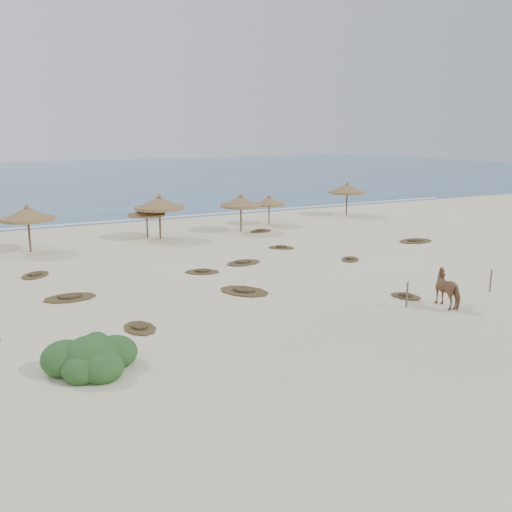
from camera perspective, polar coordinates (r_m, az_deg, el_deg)
The scene contains 24 objects.
ground at distance 26.30m, azimuth 3.41°, elevation -4.21°, with size 160.00×160.00×0.00m, color beige.
ocean at distance 97.72m, azimuth -20.06°, elevation 7.37°, with size 200.00×100.00×0.01m, color navy.
foam_line at distance 49.88m, azimuth -12.18°, elevation 3.55°, with size 70.00×0.60×0.01m, color white.
palapa_1 at distance 38.34m, azimuth -21.88°, elevation 3.87°, with size 3.92×3.92×3.07m.
palapa_2 at distance 40.90m, azimuth -10.90°, elevation 4.38°, with size 2.81×2.81×2.47m.
palapa_3 at distance 40.53m, azimuth -9.65°, elevation 5.18°, with size 4.56×4.56×3.22m.
palapa_4 at distance 46.13m, azimuth 1.32°, elevation 5.48°, with size 2.79×2.79×2.44m.
palapa_5 at distance 42.88m, azimuth -1.53°, elevation 5.41°, with size 3.26×3.26×2.90m.
palapa_6 at distance 51.72m, azimuth 9.10°, elevation 6.62°, with size 3.41×3.41×3.05m.
horse at distance 26.19m, azimuth 18.77°, elevation -3.13°, with size 0.86×1.89×1.60m, color #956644.
fence_post_near at distance 25.58m, azimuth 14.87°, elevation -3.79°, with size 0.09×0.09×1.13m, color brown.
fence_post_far at distance 29.25m, azimuth 22.42°, elevation -2.34°, with size 0.08×0.08×1.08m, color brown.
bush at distance 19.19m, azimuth -16.12°, elevation -9.78°, with size 3.07×2.70×1.37m.
scrub_1 at distance 27.52m, azimuth -18.12°, elevation -3.96°, with size 2.39×1.58×0.16m.
scrub_2 at distance 30.98m, azimuth -5.40°, elevation -1.56°, with size 2.21×1.95×0.16m.
scrub_3 at distance 32.93m, azimuth -1.26°, elevation -0.65°, with size 2.39×1.80×0.16m.
scrub_4 at distance 34.23m, azimuth 9.41°, elevation -0.31°, with size 1.83×1.83×0.16m.
scrub_5 at distance 40.84m, azimuth 15.65°, elevation 1.47°, with size 2.63×1.74×0.16m.
scrub_6 at distance 32.32m, azimuth -21.21°, elevation -1.78°, with size 2.09×2.28×0.16m.
scrub_7 at distance 37.18m, azimuth 2.55°, elevation 0.87°, with size 2.01×1.94×0.16m.
scrub_9 at distance 27.20m, azimuth -1.20°, elevation -3.51°, with size 2.72×3.05×0.16m.
scrub_10 at distance 43.23m, azimuth 0.46°, elevation 2.53°, with size 1.97×1.44×0.16m.
scrub_11 at distance 22.74m, azimuth -11.55°, elevation -7.04°, with size 1.26×1.86×0.16m.
scrub_12 at distance 27.27m, azimuth 14.76°, elevation -3.89°, with size 1.37×1.71×0.16m.
Camera 1 is at (-13.05, -21.55, 7.58)m, focal length 40.00 mm.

